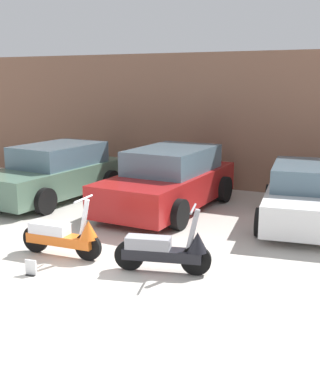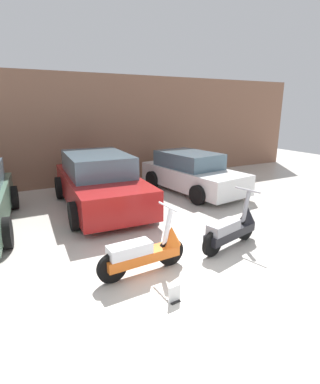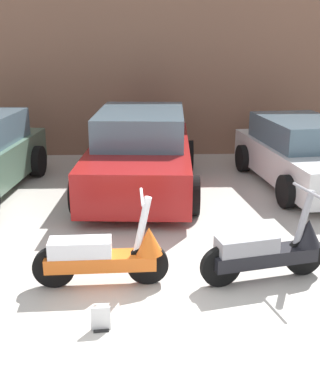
{
  "view_description": "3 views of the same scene",
  "coord_description": "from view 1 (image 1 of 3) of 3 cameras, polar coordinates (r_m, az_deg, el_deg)",
  "views": [
    {
      "loc": [
        4.21,
        -5.8,
        3.09
      ],
      "look_at": [
        0.24,
        2.83,
        0.89
      ],
      "focal_mm": 45.0,
      "sensor_mm": 36.0,
      "label": 1
    },
    {
      "loc": [
        -2.72,
        -3.26,
        2.75
      ],
      "look_at": [
        0.26,
        2.39,
        0.93
      ],
      "focal_mm": 28.0,
      "sensor_mm": 36.0,
      "label": 2
    },
    {
      "loc": [
        -0.29,
        -4.27,
        2.88
      ],
      "look_at": [
        -0.1,
        2.27,
        0.73
      ],
      "focal_mm": 45.0,
      "sensor_mm": 36.0,
      "label": 3
    }
  ],
  "objects": [
    {
      "name": "ground_plane",
      "position": [
        7.81,
        -10.49,
        -10.53
      ],
      "size": [
        28.0,
        28.0,
        0.0
      ],
      "primitive_type": "plane",
      "color": "beige"
    },
    {
      "name": "wall_back",
      "position": [
        14.07,
        7.32,
        8.25
      ],
      "size": [
        19.6,
        0.12,
        3.89
      ],
      "primitive_type": "cube",
      "color": "#845B47",
      "rests_on": "ground_plane"
    },
    {
      "name": "scooter_front_left",
      "position": [
        8.8,
        -11.28,
        -5.05
      ],
      "size": [
        1.62,
        0.58,
        1.13
      ],
      "rotation": [
        0.0,
        0.0,
        0.05
      ],
      "color": "black",
      "rests_on": "ground_plane"
    },
    {
      "name": "scooter_front_right",
      "position": [
        7.92,
        0.79,
        -6.83
      ],
      "size": [
        1.59,
        0.71,
        1.13
      ],
      "rotation": [
        0.0,
        0.0,
        0.24
      ],
      "color": "black",
      "rests_on": "ground_plane"
    },
    {
      "name": "car_rear_left",
      "position": [
        13.19,
        -12.34,
        2.23
      ],
      "size": [
        2.37,
        4.39,
        1.44
      ],
      "rotation": [
        0.0,
        0.0,
        -1.67
      ],
      "color": "#51705B",
      "rests_on": "ground_plane"
    },
    {
      "name": "car_rear_center",
      "position": [
        11.77,
        1.1,
        1.38
      ],
      "size": [
        2.31,
        4.49,
        1.49
      ],
      "rotation": [
        0.0,
        0.0,
        -1.63
      ],
      "color": "maroon",
      "rests_on": "ground_plane"
    },
    {
      "name": "car_rear_right",
      "position": [
        11.1,
        16.77,
        -0.4
      ],
      "size": [
        2.22,
        3.99,
        1.3
      ],
      "rotation": [
        0.0,
        0.0,
        -1.44
      ],
      "color": "white",
      "rests_on": "ground_plane"
    },
    {
      "name": "placard_near_left_scooter",
      "position": [
        8.2,
        -15.05,
        -8.74
      ],
      "size": [
        0.2,
        0.14,
        0.26
      ],
      "rotation": [
        0.0,
        0.0,
        0.1
      ],
      "color": "black",
      "rests_on": "ground_plane"
    }
  ]
}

